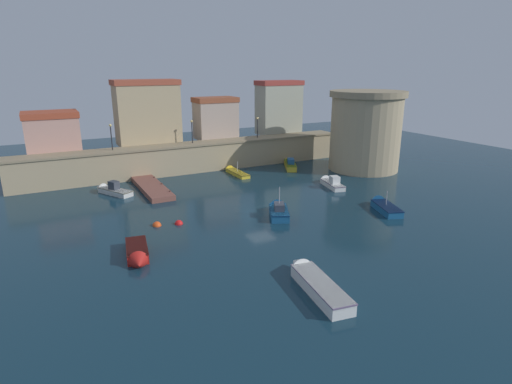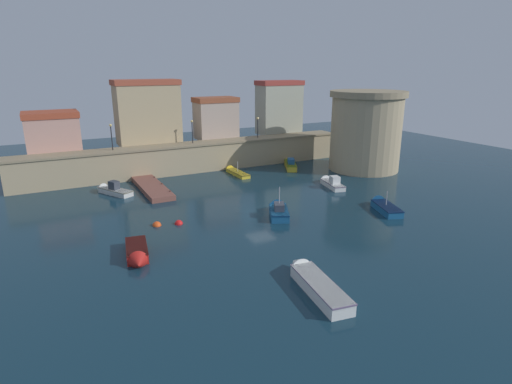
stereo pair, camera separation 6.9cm
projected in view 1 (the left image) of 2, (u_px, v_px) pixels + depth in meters
The scene contains 18 objects.
ground_plane at pixel (261, 213), 40.91m from camera, with size 107.80×107.80×0.00m, color #112D3D.
quay_wall at pixel (193, 157), 56.94m from camera, with size 45.11×3.48×3.85m.
old_town_backdrop at pixel (180, 115), 58.27m from camera, with size 38.80×5.09×8.52m.
fortress_tower at pixel (366, 131), 56.90m from camera, with size 10.15×10.15×10.67m.
pier_dock at pixel (152, 188), 48.46m from camera, with size 2.58×10.19×0.70m.
quay_lamp_0 at pixel (111, 133), 51.18m from camera, with size 0.32×0.32×3.21m.
quay_lamp_1 at pixel (192, 128), 55.81m from camera, with size 0.32×0.32×3.10m.
quay_lamp_2 at pixel (257, 124), 60.23m from camera, with size 0.32×0.32×2.94m.
moored_boat_0 at pixel (111, 190), 47.31m from camera, with size 3.86×5.62×1.83m.
moored_boat_1 at pixel (278, 210), 40.52m from camera, with size 3.51×4.97×3.39m.
moored_boat_2 at pixel (234, 171), 56.18m from camera, with size 1.34×6.28×2.15m.
moored_boat_3 at pixel (314, 281), 27.11m from camera, with size 2.58×7.31×1.50m.
moored_boat_4 at pixel (330, 182), 50.29m from camera, with size 2.54×5.59×1.82m.
moored_boat_5 at pixel (383, 206), 42.03m from camera, with size 3.22×5.52×2.48m.
moored_boat_6 at pixel (290, 164), 59.49m from camera, with size 3.93×6.20×1.69m.
moored_boat_7 at pixel (137, 254), 31.09m from camera, with size 2.25×4.88×1.44m.
mooring_buoy_0 at pixel (157, 226), 37.71m from camera, with size 0.79×0.79×0.79m, color #EA4C19.
mooring_buoy_1 at pixel (179, 224), 38.13m from camera, with size 0.75×0.75×0.75m, color red.
Camera 1 is at (-18.30, -33.95, 13.79)m, focal length 29.38 mm.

